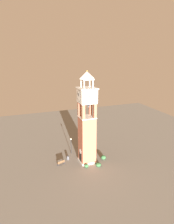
# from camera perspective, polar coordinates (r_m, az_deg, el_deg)

# --- Properties ---
(ground) EXTENTS (80.00, 80.00, 0.00)m
(ground) POSITION_cam_1_polar(r_m,az_deg,el_deg) (45.55, 0.00, -13.32)
(ground) COLOR gray
(clock_tower) EXTENTS (3.57, 3.57, 19.13)m
(clock_tower) POSITION_cam_1_polar(r_m,az_deg,el_deg) (42.13, -0.00, -3.78)
(clock_tower) COLOR #AD5B42
(clock_tower) RESTS_ON ground
(park_bench) EXTENTS (0.88, 1.66, 0.95)m
(park_bench) POSITION_cam_1_polar(r_m,az_deg,el_deg) (44.32, -7.16, -13.65)
(park_bench) COLOR brown
(park_bench) RESTS_ON ground
(lamp_post) EXTENTS (0.36, 0.36, 3.73)m
(lamp_post) POSITION_cam_1_polar(r_m,az_deg,el_deg) (47.60, -4.42, -8.47)
(lamp_post) COLOR black
(lamp_post) RESTS_ON ground
(trash_bin) EXTENTS (0.52, 0.52, 0.80)m
(trash_bin) POSITION_cam_1_polar(r_m,az_deg,el_deg) (46.17, -5.26, -12.39)
(trash_bin) COLOR #4C4C51
(trash_bin) RESTS_ON ground
(shrub_near_entry) EXTENTS (1.14, 1.14, 0.70)m
(shrub_near_entry) POSITION_cam_1_polar(r_m,az_deg,el_deg) (43.66, 3.13, -14.25)
(shrub_near_entry) COLOR #336638
(shrub_near_entry) RESTS_ON ground
(shrub_left_of_tower) EXTENTS (1.08, 1.08, 0.89)m
(shrub_left_of_tower) POSITION_cam_1_polar(r_m,az_deg,el_deg) (46.14, 4.52, -12.33)
(shrub_left_of_tower) COLOR #336638
(shrub_left_of_tower) RESTS_ON ground
(shrub_behind_bench) EXTENTS (0.89, 0.89, 0.65)m
(shrub_behind_bench) POSITION_cam_1_polar(r_m,az_deg,el_deg) (43.31, -0.16, -14.53)
(shrub_behind_bench) COLOR #336638
(shrub_behind_bench) RESTS_ON ground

